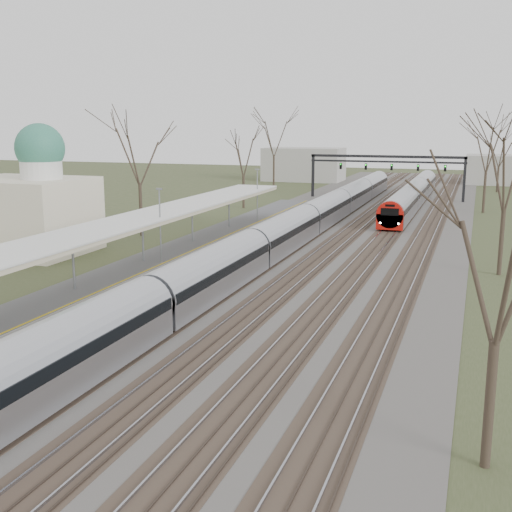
{
  "coord_description": "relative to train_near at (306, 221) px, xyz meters",
  "views": [
    {
      "loc": [
        12.25,
        -3.99,
        10.2
      ],
      "look_at": [
        -0.79,
        33.66,
        2.0
      ],
      "focal_mm": 45.0,
      "sensor_mm": 36.0,
      "label": 1
    }
  ],
  "objects": [
    {
      "name": "track_bed",
      "position": [
        2.76,
        2.43,
        -1.42
      ],
      "size": [
        24.0,
        160.0,
        0.22
      ],
      "color": "#474442",
      "rests_on": "ground"
    },
    {
      "name": "tree_west_far",
      "position": [
        -14.5,
        -4.57,
        6.54
      ],
      "size": [
        5.5,
        5.5,
        11.33
      ],
      "color": "#2D231C",
      "rests_on": "ground"
    },
    {
      "name": "platform",
      "position": [
        -6.55,
        -15.07,
        -0.98
      ],
      "size": [
        3.5,
        69.0,
        1.0
      ],
      "primitive_type": "cube",
      "color": "#9E9B93",
      "rests_on": "ground"
    },
    {
      "name": "canopy",
      "position": [
        -6.55,
        -19.58,
        2.45
      ],
      "size": [
        4.1,
        50.0,
        3.11
      ],
      "color": "slate",
      "rests_on": "platform"
    },
    {
      "name": "signal_gantry",
      "position": [
        2.79,
        32.42,
        3.43
      ],
      "size": [
        21.0,
        0.59,
        6.08
      ],
      "color": "black",
      "rests_on": "ground"
    },
    {
      "name": "tree_east_far",
      "position": [
        16.5,
        -10.57,
        5.81
      ],
      "size": [
        5.0,
        5.0,
        10.3
      ],
      "color": "#2D231C",
      "rests_on": "ground"
    },
    {
      "name": "train_far",
      "position": [
        7.0,
        27.07,
        0.0
      ],
      "size": [
        2.62,
        45.21,
        3.05
      ],
      "color": "#ADB0B8",
      "rests_on": "ground"
    },
    {
      "name": "train_near",
      "position": [
        0.0,
        0.0,
        0.0
      ],
      "size": [
        2.62,
        90.21,
        3.05
      ],
      "color": "#ADB0B8",
      "rests_on": "ground"
    },
    {
      "name": "tree_east_near",
      "position": [
        15.5,
        -37.57,
        5.08
      ],
      "size": [
        4.5,
        4.5,
        9.27
      ],
      "color": "#2D231C",
      "rests_on": "ground"
    },
    {
      "name": "dome_building",
      "position": [
        -19.21,
        -14.57,
        2.24
      ],
      "size": [
        10.0,
        8.0,
        10.3
      ],
      "color": "beige",
      "rests_on": "ground"
    }
  ]
}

